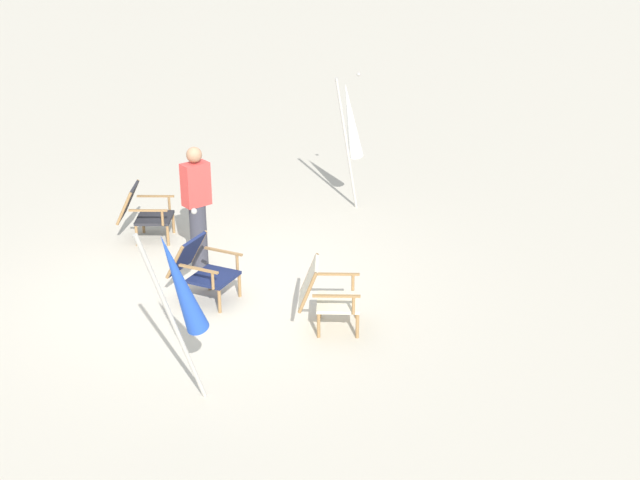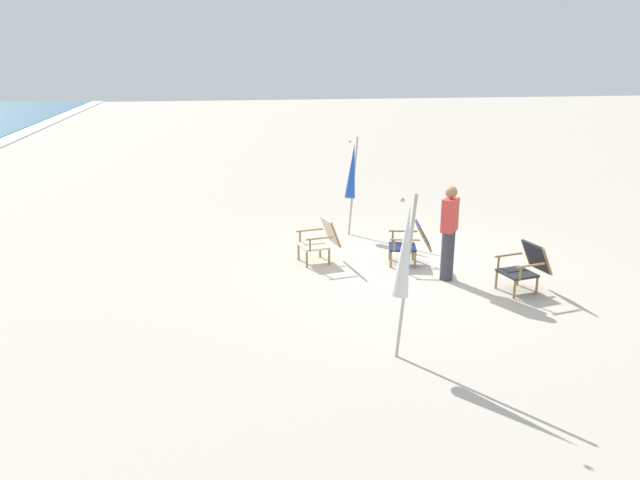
% 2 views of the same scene
% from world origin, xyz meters
% --- Properties ---
extents(ground_plane, '(80.00, 80.00, 0.00)m').
position_xyz_m(ground_plane, '(0.00, 0.00, 0.00)').
color(ground_plane, beige).
extents(beach_chair_back_right, '(0.72, 0.86, 0.78)m').
position_xyz_m(beach_chair_back_right, '(0.27, -0.05, 0.42)').
color(beach_chair_back_right, '#19234C').
rests_on(beach_chair_back_right, ground).
extents(beach_chair_mid_center, '(0.70, 0.79, 0.81)m').
position_xyz_m(beach_chair_mid_center, '(0.66, 1.56, 0.43)').
color(beach_chair_mid_center, beige).
rests_on(beach_chair_mid_center, ground).
extents(beach_chair_far_center, '(0.71, 0.83, 0.80)m').
position_xyz_m(beach_chair_far_center, '(-1.30, -1.48, 0.43)').
color(beach_chair_far_center, '#28282D').
rests_on(beach_chair_far_center, ground).
extents(umbrella_furled_white, '(0.47, 0.45, 2.09)m').
position_xyz_m(umbrella_furled_white, '(-3.11, 1.11, 1.37)').
color(umbrella_furled_white, '#B7B2A8').
rests_on(umbrella_furled_white, ground).
extents(umbrella_furled_blue, '(0.77, 0.45, 2.01)m').
position_xyz_m(umbrella_furled_blue, '(2.53, 0.60, 1.31)').
color(umbrella_furled_blue, '#B7B2A8').
rests_on(umbrella_furled_blue, ground).
extents(person_near_chairs, '(0.39, 0.37, 1.63)m').
position_xyz_m(person_near_chairs, '(-0.62, -0.40, 0.84)').
color(person_near_chairs, '#383842').
rests_on(person_near_chairs, ground).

